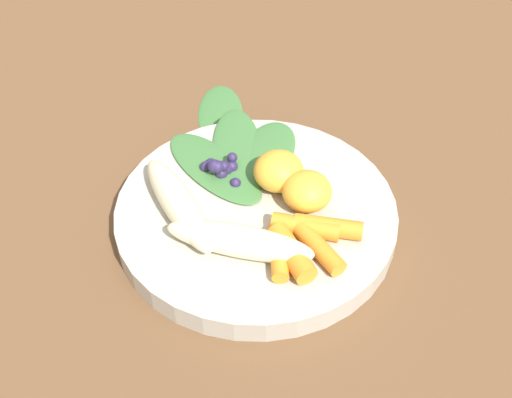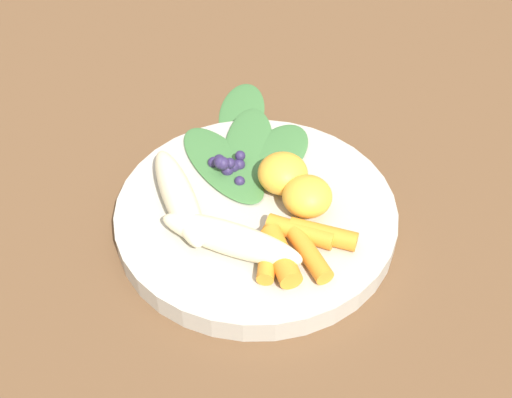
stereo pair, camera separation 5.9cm
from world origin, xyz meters
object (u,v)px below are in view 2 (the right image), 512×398
Objects in this scene: orange_segment_near at (283,173)px; kale_leaf_stray at (242,111)px; banana_peeled_left at (231,239)px; bowl at (256,215)px; banana_peeled_right at (179,196)px.

kale_leaf_stray is (-0.05, 0.14, -0.04)m from orange_segment_near.
kale_leaf_stray is (-0.01, 0.23, -0.04)m from banana_peeled_left.
orange_segment_near is (0.04, 0.08, 0.00)m from banana_peeled_left.
kale_leaf_stray is (-0.03, 0.17, -0.01)m from bowl.
banana_peeled_left is at bearing 22.68° from banana_peeled_right.
banana_peeled_left is 1.14× the size of kale_leaf_stray.
banana_peeled_right is (-0.05, 0.05, 0.00)m from banana_peeled_left.
orange_segment_near is (0.09, 0.03, 0.00)m from banana_peeled_right.
banana_peeled_left reaches higher than bowl.
banana_peeled_right is at bearing 168.40° from kale_leaf_stray.
orange_segment_near is at bearing 81.87° from banana_peeled_left.
orange_segment_near is 0.16m from kale_leaf_stray.
bowl is at bearing 90.14° from banana_peeled_left.
banana_peeled_right is 1.14× the size of kale_leaf_stray.
banana_peeled_left reaches higher than kale_leaf_stray.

